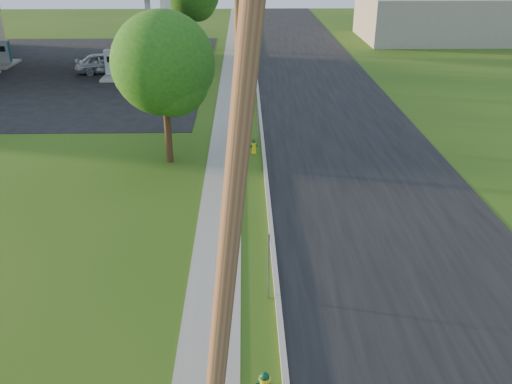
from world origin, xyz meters
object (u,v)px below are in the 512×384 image
fuel_pump_ne (112,67)px  price_pylon (166,9)px  tree_verge (166,68)px  fuel_pump_sw (5,56)px  utility_pole_near (229,244)px  hydrant_mid (254,146)px  fuel_pump_se (124,56)px  hydrant_far (249,90)px  car_silver (105,63)px  utility_pole_mid (238,34)px

fuel_pump_ne → price_pylon: price_pylon is taller
tree_verge → fuel_pump_sw: bearing=127.0°
utility_pole_near → price_pylon: size_ratio=1.38×
hydrant_mid → fuel_pump_se: bearing=116.9°
price_pylon → hydrant_far: 7.08m
utility_pole_near → fuel_pump_sw: (-17.90, 35.00, -4.08)m
tree_verge → car_silver: size_ratio=1.50×
fuel_pump_ne → fuel_pump_sw: (-9.00, 4.00, 0.00)m
utility_pole_mid → fuel_pump_sw: bearing=136.5°
fuel_pump_ne → hydrant_mid: (9.56, -14.86, -0.40)m
fuel_pump_se → price_pylon: size_ratio=0.47×
fuel_pump_ne → fuel_pump_se: size_ratio=1.00×
hydrant_mid → utility_pole_mid: bearing=109.4°
price_pylon → hydrant_far: price_pylon is taller
utility_pole_near → fuel_pump_ne: bearing=106.0°
fuel_pump_se → price_pylon: 13.40m
utility_pole_mid → fuel_pump_ne: bearing=124.4°
price_pylon → hydrant_mid: price_pylon is taller
hydrant_mid → hydrant_far: (-0.12, 9.61, 0.06)m
price_pylon → hydrant_far: size_ratio=8.72×
utility_pole_mid → hydrant_far: (0.53, 7.74, -4.57)m
fuel_pump_sw → car_silver: 8.61m
price_pylon → hydrant_mid: 10.05m
utility_pole_near → hydrant_mid: size_ratio=14.31×
utility_pole_near → hydrant_far: 26.13m
fuel_pump_ne → hydrant_far: size_ratio=4.07×
price_pylon → car_silver: size_ratio=1.62×
tree_verge → hydrant_mid: (3.57, 1.03, -3.78)m
utility_pole_near → fuel_pump_se: size_ratio=2.96×
car_silver → utility_pole_mid: bearing=-161.7°
fuel_pump_se → price_pylon: bearing=-66.5°
utility_pole_mid → car_silver: size_ratio=2.31×
hydrant_mid → fuel_pump_ne: bearing=122.7°
tree_verge → hydrant_far: (3.45, 10.64, -3.72)m
fuel_pump_se → tree_verge: tree_verge is taller
utility_pole_mid → fuel_pump_se: 19.65m
fuel_pump_se → utility_pole_mid: bearing=-62.4°
tree_verge → hydrant_mid: 5.31m
utility_pole_near → tree_verge: (-2.92, 15.10, -0.70)m
price_pylon → hydrant_far: bearing=26.9°
fuel_pump_se → hydrant_far: 13.22m
utility_pole_near → fuel_pump_ne: 32.51m
fuel_pump_se → price_pylon: (5.00, -11.50, 4.71)m
fuel_pump_ne → fuel_pump_sw: size_ratio=1.00×
tree_verge → hydrant_mid: bearing=16.1°
car_silver → fuel_pump_ne: bearing=-166.0°
price_pylon → fuel_pump_ne: bearing=123.7°
utility_pole_mid → hydrant_far: 9.01m
price_pylon → tree_verge: size_ratio=1.07×
utility_pole_near → price_pylon: (-3.90, 23.50, 0.63)m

